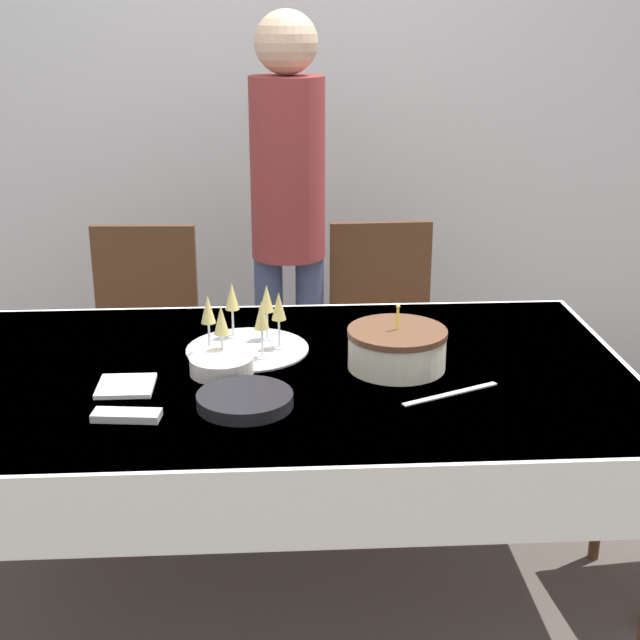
# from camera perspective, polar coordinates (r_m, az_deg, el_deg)

# --- Properties ---
(ground_plane) EXTENTS (12.00, 12.00, 0.00)m
(ground_plane) POSITION_cam_1_polar(r_m,az_deg,el_deg) (2.92, -3.36, -17.43)
(ground_plane) COLOR #564C47
(wall_back) EXTENTS (8.00, 0.05, 2.70)m
(wall_back) POSITION_cam_1_polar(r_m,az_deg,el_deg) (4.08, -3.81, 13.67)
(wall_back) COLOR silver
(wall_back) RESTS_ON ground_plane
(dining_table) EXTENTS (2.11, 1.17, 0.78)m
(dining_table) POSITION_cam_1_polar(r_m,az_deg,el_deg) (2.58, -3.65, -5.28)
(dining_table) COLOR white
(dining_table) RESTS_ON ground_plane
(dining_chair_far_left) EXTENTS (0.44, 0.44, 0.97)m
(dining_chair_far_left) POSITION_cam_1_polar(r_m,az_deg,el_deg) (3.50, -11.19, -1.36)
(dining_chair_far_left) COLOR #51331E
(dining_chair_far_left) RESTS_ON ground_plane
(dining_chair_far_right) EXTENTS (0.43, 0.43, 0.97)m
(dining_chair_far_right) POSITION_cam_1_polar(r_m,az_deg,el_deg) (3.49, 4.08, -1.07)
(dining_chair_far_right) COLOR #51331E
(dining_chair_far_right) RESTS_ON ground_plane
(birthday_cake) EXTENTS (0.28, 0.28, 0.19)m
(birthday_cake) POSITION_cam_1_polar(r_m,az_deg,el_deg) (2.54, 4.94, -1.84)
(birthday_cake) COLOR silver
(birthday_cake) RESTS_ON dining_table
(champagne_tray) EXTENTS (0.37, 0.37, 0.18)m
(champagne_tray) POSITION_cam_1_polar(r_m,az_deg,el_deg) (2.66, -4.75, -0.45)
(champagne_tray) COLOR silver
(champagne_tray) RESTS_ON dining_table
(plate_stack_main) EXTENTS (0.25, 0.25, 0.03)m
(plate_stack_main) POSITION_cam_1_polar(r_m,az_deg,el_deg) (2.31, -4.83, -5.12)
(plate_stack_main) COLOR black
(plate_stack_main) RESTS_ON dining_table
(plate_stack_dessert) EXTENTS (0.18, 0.18, 0.05)m
(plate_stack_dessert) POSITION_cam_1_polar(r_m,az_deg,el_deg) (2.52, -6.31, -2.88)
(plate_stack_dessert) COLOR silver
(plate_stack_dessert) RESTS_ON dining_table
(cake_knife) EXTENTS (0.28, 0.14, 0.00)m
(cake_knife) POSITION_cam_1_polar(r_m,az_deg,el_deg) (2.40, 8.36, -4.70)
(cake_knife) COLOR silver
(cake_knife) RESTS_ON dining_table
(fork_pile) EXTENTS (0.18, 0.08, 0.02)m
(fork_pile) POSITION_cam_1_polar(r_m,az_deg,el_deg) (2.29, -12.28, -5.99)
(fork_pile) COLOR silver
(fork_pile) RESTS_ON dining_table
(napkin_pile) EXTENTS (0.15, 0.15, 0.01)m
(napkin_pile) POSITION_cam_1_polar(r_m,az_deg,el_deg) (2.47, -12.31, -4.15)
(napkin_pile) COLOR white
(napkin_pile) RESTS_ON dining_table
(person_standing) EXTENTS (0.28, 0.28, 1.75)m
(person_standing) POSITION_cam_1_polar(r_m,az_deg,el_deg) (3.38, -2.06, 7.66)
(person_standing) COLOR #3F4C72
(person_standing) RESTS_ON ground_plane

